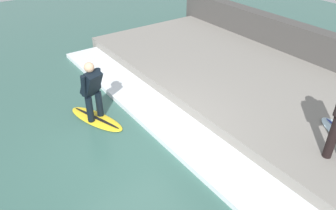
% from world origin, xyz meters
% --- Properties ---
extents(ground_plane, '(28.00, 28.00, 0.00)m').
position_xyz_m(ground_plane, '(0.00, 0.00, 0.00)').
color(ground_plane, '#386056').
extents(concrete_ledge, '(4.40, 11.14, 0.37)m').
position_xyz_m(concrete_ledge, '(3.73, 0.00, 0.19)').
color(concrete_ledge, gray).
rests_on(concrete_ledge, ground_plane).
extents(back_wall, '(0.50, 11.70, 1.27)m').
position_xyz_m(back_wall, '(6.18, 0.00, 0.64)').
color(back_wall, '#474442').
rests_on(back_wall, ground_plane).
extents(wave_foam_crest, '(1.08, 10.59, 0.12)m').
position_xyz_m(wave_foam_crest, '(0.99, 0.00, 0.06)').
color(wave_foam_crest, silver).
rests_on(wave_foam_crest, ground_plane).
extents(surfboard_riding, '(0.98, 1.70, 0.07)m').
position_xyz_m(surfboard_riding, '(-0.30, 1.35, 0.03)').
color(surfboard_riding, yellow).
rests_on(surfboard_riding, ground_plane).
extents(surfer_riding, '(0.53, 0.53, 1.44)m').
position_xyz_m(surfer_riding, '(-0.30, 1.35, 0.86)').
color(surfer_riding, black).
rests_on(surfer_riding, surfboard_riding).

